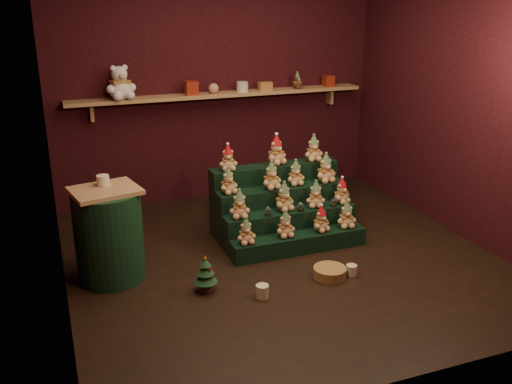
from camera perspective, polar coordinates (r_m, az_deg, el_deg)
name	(u,v)px	position (r m, az deg, el deg)	size (l,w,h in m)	color
ground	(281,258)	(5.60, 2.52, -6.58)	(4.00, 4.00, 0.00)	black
back_wall	(216,84)	(7.05, -3.98, 10.74)	(4.00, 0.10, 2.80)	black
front_wall	(424,184)	(3.43, 16.43, 0.75)	(4.00, 0.10, 2.80)	black
left_wall	(40,135)	(4.74, -20.75, 5.31)	(0.10, 4.00, 2.80)	black
right_wall	(469,102)	(6.24, 20.49, 8.46)	(0.10, 4.00, 2.80)	black
back_shelf	(221,95)	(6.90, -3.53, 9.67)	(3.60, 0.26, 0.24)	tan
riser_tier_front	(299,243)	(5.71, 4.31, -5.09)	(1.40, 0.22, 0.18)	black
riser_tier_midfront	(290,226)	(5.86, 3.43, -3.46)	(1.40, 0.22, 0.36)	black
riser_tier_midback	(282,211)	(6.01, 2.59, -1.92)	(1.40, 0.22, 0.54)	black
riser_tier_back	(274,196)	(6.17, 1.80, -0.45)	(1.40, 0.22, 0.72)	black
teddy_0	(246,231)	(5.42, -1.01, -3.90)	(0.19, 0.17, 0.26)	tan
teddy_1	(285,224)	(5.57, 2.95, -3.20)	(0.19, 0.17, 0.27)	tan
teddy_2	(321,219)	(5.73, 6.52, -2.67)	(0.19, 0.17, 0.26)	tan
teddy_3	(347,214)	(5.86, 9.04, -2.22)	(0.20, 0.18, 0.28)	tan
teddy_4	(239,204)	(5.55, -1.66, -1.21)	(0.20, 0.18, 0.28)	tan
teddy_5	(284,197)	(5.73, 2.82, -0.46)	(0.21, 0.19, 0.30)	tan
teddy_6	(316,194)	(5.86, 5.99, -0.21)	(0.20, 0.18, 0.27)	tan
teddy_7	(342,191)	(6.01, 8.56, 0.13)	(0.19, 0.17, 0.27)	tan
teddy_8	(228,181)	(5.69, -2.80, 1.15)	(0.19, 0.17, 0.27)	tan
teddy_9	(271,175)	(5.82, 1.55, 1.70)	(0.21, 0.19, 0.29)	tan
teddy_10	(296,173)	(5.95, 3.98, 1.95)	(0.19, 0.17, 0.27)	tan
teddy_11	(326,168)	(6.07, 6.97, 2.41)	(0.22, 0.20, 0.31)	tan
teddy_12	(228,158)	(5.84, -2.82, 3.45)	(0.19, 0.17, 0.27)	tan
teddy_13	(276,150)	(6.04, 2.05, 4.24)	(0.22, 0.20, 0.31)	tan
teddy_14	(314,148)	(6.20, 5.77, 4.40)	(0.20, 0.18, 0.28)	tan
snow_globe_a	(268,211)	(5.63, 1.23, -1.93)	(0.07, 0.07, 0.09)	black
snow_globe_b	(301,207)	(5.76, 4.50, -1.46)	(0.07, 0.07, 0.09)	black
snow_globe_c	(334,202)	(5.92, 7.77, -1.04)	(0.07, 0.07, 0.09)	black
side_table	(109,235)	(5.22, -14.49, -4.16)	(0.64, 0.60, 0.86)	tan
table_ornament	(103,180)	(5.14, -15.06, 1.14)	(0.11, 0.11, 0.09)	beige
mini_christmas_tree	(206,274)	(4.95, -5.07, -8.15)	(0.20, 0.20, 0.34)	#49321A
mug_left	(262,291)	(4.90, 0.64, -9.89)	(0.11, 0.11, 0.11)	beige
mug_right	(351,270)	(5.33, 9.53, -7.71)	(0.10, 0.10, 0.10)	beige
wicker_basket	(330,272)	(5.26, 7.38, -7.98)	(0.30, 0.30, 0.09)	#A17B41
white_bear	(119,78)	(6.58, -13.50, 11.04)	(0.34, 0.31, 0.48)	silver
brown_bear	(297,80)	(7.20, 4.15, 11.07)	(0.14, 0.13, 0.20)	#452C17
gift_tin_red_a	(191,88)	(6.76, -6.49, 10.29)	(0.14, 0.14, 0.16)	#A32E19
gift_tin_cream	(242,87)	(6.94, -1.37, 10.48)	(0.14, 0.14, 0.12)	beige
gift_tin_red_b	(328,81)	(7.40, 7.26, 10.96)	(0.12, 0.12, 0.14)	#A32E19
shelf_plush_ball	(214,88)	(6.84, -4.27, 10.29)	(0.12, 0.12, 0.12)	tan
scarf_gift_box	(265,86)	(7.05, 0.93, 10.53)	(0.16, 0.10, 0.10)	#DB571E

